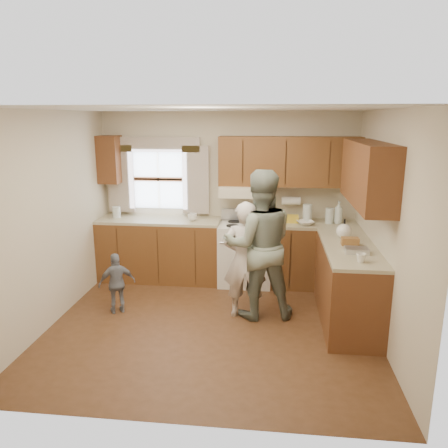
# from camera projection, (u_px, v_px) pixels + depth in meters

# --- Properties ---
(room) EXTENTS (3.80, 3.80, 3.80)m
(room) POSITION_uv_depth(u_px,v_px,m) (211.00, 224.00, 4.91)
(room) COLOR #452915
(room) RESTS_ON ground
(kitchen_fixtures) EXTENTS (3.80, 2.25, 2.15)m
(kitchen_fixtures) POSITION_uv_depth(u_px,v_px,m) (267.00, 235.00, 5.98)
(kitchen_fixtures) COLOR #48230F
(kitchen_fixtures) RESTS_ON ground
(stove) EXTENTS (0.76, 0.67, 1.07)m
(stove) POSITION_uv_depth(u_px,v_px,m) (245.00, 253.00, 6.45)
(stove) COLOR silver
(stove) RESTS_ON ground
(woman_left) EXTENTS (0.55, 0.38, 1.45)m
(woman_left) POSITION_uv_depth(u_px,v_px,m) (245.00, 260.00, 5.30)
(woman_left) COLOR beige
(woman_left) RESTS_ON ground
(woman_right) EXTENTS (1.00, 0.84, 1.83)m
(woman_right) POSITION_uv_depth(u_px,v_px,m) (259.00, 245.00, 5.27)
(woman_right) COLOR #2B4633
(woman_right) RESTS_ON ground
(child) EXTENTS (0.49, 0.38, 0.78)m
(child) POSITION_uv_depth(u_px,v_px,m) (117.00, 283.00, 5.47)
(child) COLOR slate
(child) RESTS_ON ground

